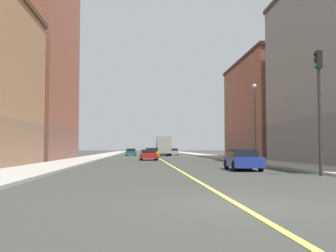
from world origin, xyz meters
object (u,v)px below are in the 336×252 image
street_lamp_left_near (255,114)px  car_yellow (152,153)px  box_truck (163,146)px  car_green (150,153)px  building_right_midblock (31,60)px  car_white (162,152)px  car_silver (173,152)px  car_red (149,155)px  car_teal (131,152)px  traffic_light_left_near (319,95)px  building_left_mid (270,109)px  car_blue (243,160)px

street_lamp_left_near → car_yellow: (-8.51, 19.78, -3.65)m
street_lamp_left_near → box_truck: 34.34m
street_lamp_left_near → car_green: size_ratio=1.65×
building_right_midblock → box_truck: (16.41, 22.24, -9.65)m
street_lamp_left_near → car_yellow: 21.84m
car_white → car_yellow: size_ratio=1.03×
street_lamp_left_near → car_silver: (-3.78, 40.75, -3.71)m
car_red → car_yellow: (0.57, 8.95, 0.09)m
car_red → car_yellow: 8.97m
street_lamp_left_near → car_teal: 37.35m
traffic_light_left_near → car_yellow: size_ratio=1.50×
street_lamp_left_near → car_silver: 41.09m
building_left_mid → car_yellow: 17.00m
traffic_light_left_near → car_red: traffic_light_left_near is taller
car_silver → traffic_light_left_near: bearing=-87.1°
car_blue → box_truck: box_truck is taller
traffic_light_left_near → car_teal: traffic_light_left_near is taller
street_lamp_left_near → car_blue: street_lamp_left_near is taller
car_green → car_blue: bearing=-82.2°
building_right_midblock → car_teal: 28.29m
building_right_midblock → traffic_light_left_near: 34.62m
car_red → car_silver: (5.30, 29.91, 0.03)m
car_red → box_truck: size_ratio=0.64×
car_white → car_red: (-2.75, -23.32, -0.02)m
car_green → car_teal: 9.56m
traffic_light_left_near → car_yellow: bearing=102.3°
traffic_light_left_near → building_right_midblock: bearing=129.4°
building_left_mid → car_teal: bearing=137.4°
street_lamp_left_near → car_green: bearing=107.9°
street_lamp_left_near → car_silver: bearing=95.3°
car_blue → car_silver: bearing=90.2°
traffic_light_left_near → car_yellow: (-7.49, 34.48, -3.39)m
car_silver → car_red: bearing=-100.1°
car_teal → car_red: 24.59m
car_yellow → car_silver: bearing=77.3°
building_right_midblock → car_silver: size_ratio=5.15×
car_red → car_blue: size_ratio=1.04×
car_red → car_silver: car_silver is taller
street_lamp_left_near → car_teal: (-11.67, 35.29, -3.71)m
car_white → car_silver: car_silver is taller
building_right_midblock → street_lamp_left_near: 26.21m
building_left_mid → car_red: bearing=-156.9°
car_green → traffic_light_left_near: bearing=-79.7°
car_green → car_blue: size_ratio=1.00×
car_teal → box_truck: 5.90m
street_lamp_left_near → car_white: bearing=100.5°
car_white → car_blue: car_blue is taller
car_white → car_red: car_white is taller
car_teal → car_yellow: (3.16, -15.50, 0.07)m
building_right_midblock → traffic_light_left_near: (21.49, -26.15, -7.26)m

